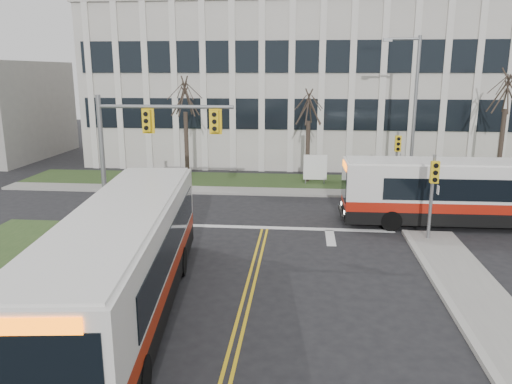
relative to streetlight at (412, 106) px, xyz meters
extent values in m
plane|color=black|center=(-8.03, -16.20, -5.19)|extent=(120.00, 120.00, 0.00)
cube|color=#9E9B93|center=(-3.03, -1.00, -5.12)|extent=(44.00, 1.60, 0.14)
cube|color=#2E481F|center=(-3.03, 1.80, -5.13)|extent=(44.00, 5.00, 0.12)
cube|color=beige|center=(-3.03, 13.80, 0.81)|extent=(40.00, 16.00, 12.00)
cylinder|color=slate|center=(-15.33, -9.00, -2.09)|extent=(0.22, 0.22, 6.20)
cylinder|color=slate|center=(-12.33, -9.00, 0.51)|extent=(6.00, 0.16, 0.16)
cube|color=yellow|center=(-13.13, -9.15, -0.09)|extent=(0.34, 0.24, 0.92)
cube|color=yellow|center=(-10.13, -9.15, -0.09)|extent=(0.34, 0.24, 0.92)
cylinder|color=slate|center=(-0.83, -9.20, -3.29)|extent=(0.14, 0.14, 3.80)
cube|color=yellow|center=(-0.83, -9.40, -2.09)|extent=(0.34, 0.24, 0.92)
cylinder|color=slate|center=(-0.83, -0.70, -3.29)|extent=(0.14, 0.14, 3.80)
cube|color=yellow|center=(-0.83, -0.90, -2.09)|extent=(0.34, 0.24, 0.92)
cylinder|color=slate|center=(0.17, 0.00, -0.59)|extent=(0.20, 0.20, 9.20)
cylinder|color=slate|center=(-0.73, 0.00, 3.81)|extent=(1.80, 0.14, 0.14)
cube|color=slate|center=(-1.63, 0.00, 3.76)|extent=(0.50, 0.25, 0.18)
cylinder|color=slate|center=(-6.13, 1.30, -4.69)|extent=(0.08, 0.08, 1.00)
cylinder|color=slate|center=(-4.93, 1.30, -4.69)|extent=(0.08, 0.08, 1.00)
cube|color=white|center=(-5.53, 1.30, -3.99)|extent=(1.50, 0.12, 1.60)
cylinder|color=#42352B|center=(-14.03, 1.80, -2.88)|extent=(0.28, 0.28, 4.62)
cylinder|color=#42352B|center=(-6.03, 2.00, -3.15)|extent=(0.28, 0.28, 4.09)
cylinder|color=#42352B|center=(5.97, 1.80, -2.72)|extent=(0.28, 0.28, 4.95)
camera|label=1|loc=(-6.31, -30.43, 1.99)|focal=35.00mm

